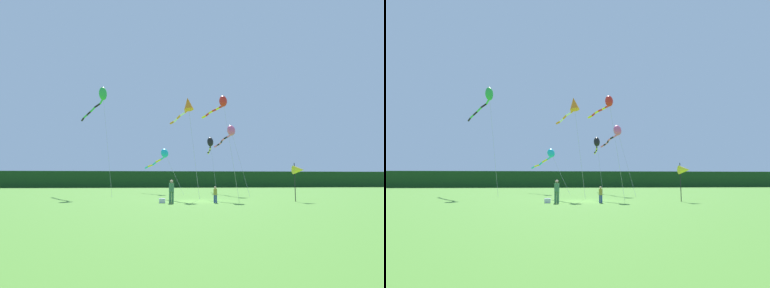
% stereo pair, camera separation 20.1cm
% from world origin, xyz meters
% --- Properties ---
extents(ground_plane, '(120.00, 120.00, 0.00)m').
position_xyz_m(ground_plane, '(0.00, 0.00, 0.00)').
color(ground_plane, '#4C842D').
extents(distant_treeline, '(108.00, 3.42, 3.60)m').
position_xyz_m(distant_treeline, '(0.00, 45.00, 1.80)').
color(distant_treeline, '#193D19').
rests_on(distant_treeline, ground).
extents(person_adult, '(0.38, 0.38, 1.72)m').
position_xyz_m(person_adult, '(-2.27, -1.83, 0.96)').
color(person_adult, '#3F724C').
rests_on(person_adult, ground).
extents(person_child, '(0.27, 0.27, 1.23)m').
position_xyz_m(person_child, '(1.04, -1.87, 0.69)').
color(person_child, '#334C8C').
rests_on(person_child, ground).
extents(cooler_box, '(0.46, 0.40, 0.34)m').
position_xyz_m(cooler_box, '(-2.96, -1.60, 0.17)').
color(cooler_box, silver).
rests_on(cooler_box, ground).
extents(banner_flag_pole, '(0.90, 0.70, 3.07)m').
position_xyz_m(banner_flag_pole, '(7.98, -1.11, 2.50)').
color(banner_flag_pole, black).
rests_on(banner_flag_pole, ground).
extents(kite_red, '(2.88, 4.58, 10.14)m').
position_xyz_m(kite_red, '(2.85, 4.72, 9.40)').
color(kite_red, '#B2B2B2').
rests_on(kite_red, ground).
extents(kite_black, '(0.86, 8.33, 7.74)m').
position_xyz_m(kite_black, '(3.57, 16.95, 6.80)').
color(kite_black, '#B2B2B2').
rests_on(kite_black, ground).
extents(kite_orange, '(2.67, 5.26, 9.94)m').
position_xyz_m(kite_orange, '(-0.62, 4.69, 9.08)').
color(kite_orange, '#B2B2B2').
rests_on(kite_orange, ground).
extents(kite_rainbow, '(2.12, 9.33, 8.29)m').
position_xyz_m(kite_rainbow, '(4.94, 10.58, 7.36)').
color(kite_rainbow, '#B2B2B2').
rests_on(kite_rainbow, ground).
extents(kite_green, '(5.29, 7.23, 12.14)m').
position_xyz_m(kite_green, '(-10.09, 9.61, 11.00)').
color(kite_green, '#B2B2B2').
rests_on(kite_green, ground).
extents(kite_cyan, '(4.96, 6.98, 5.74)m').
position_xyz_m(kite_cyan, '(-3.00, 13.72, 4.83)').
color(kite_cyan, '#B2B2B2').
rests_on(kite_cyan, ground).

